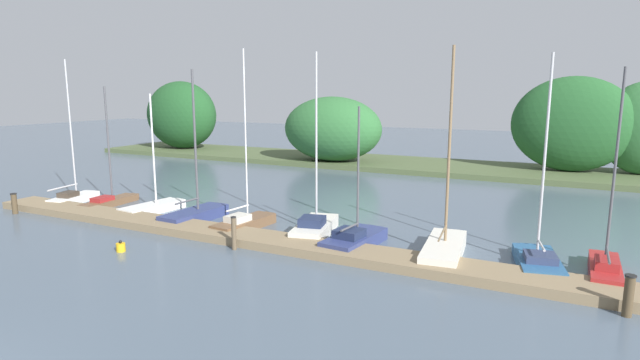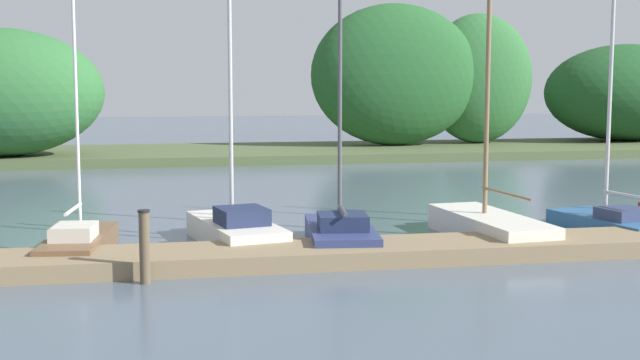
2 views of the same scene
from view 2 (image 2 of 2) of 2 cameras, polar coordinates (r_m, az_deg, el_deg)
dock_pier at (r=16.94m, az=-11.61°, el=-5.31°), size 30.63×1.80×0.35m
far_shore at (r=39.94m, az=-8.52°, el=5.68°), size 62.14×9.15×7.29m
sailboat_4 at (r=18.57m, az=-15.75°, el=-3.85°), size 1.48×3.67×8.03m
sailboat_5 at (r=19.16m, az=-5.74°, el=-3.13°), size 2.05×3.99×7.83m
sailboat_6 at (r=18.69m, az=1.36°, el=-3.52°), size 1.74×3.73×5.63m
sailboat_7 at (r=20.02m, az=11.05°, el=-2.81°), size 1.71×4.42×7.83m
sailboat_8 at (r=21.70m, az=18.73°, el=-2.44°), size 2.01×3.62×7.50m
mooring_piling_1 at (r=15.72m, az=-11.62°, el=-4.37°), size 0.22×0.22×1.35m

